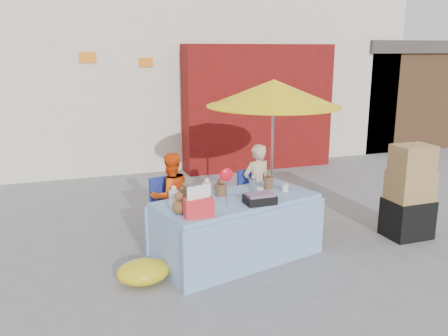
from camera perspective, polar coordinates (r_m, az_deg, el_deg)
name	(u,v)px	position (r m, az deg, el deg)	size (l,w,h in m)	color
ground	(226,260)	(5.90, 0.19, -10.98)	(80.00, 80.00, 0.00)	slate
backdrop	(148,25)	(12.78, -9.18, 16.66)	(14.00, 8.00, 7.80)	silver
market_table	(236,228)	(5.80, 1.50, -7.19)	(2.17, 1.41, 1.21)	#8BACDF
chair_left	(173,223)	(6.39, -6.11, -6.55)	(0.57, 0.56, 0.85)	navy
chair_right	(260,212)	(6.76, 4.31, -5.34)	(0.57, 0.56, 0.85)	navy
vendor_orange	(171,196)	(6.41, -6.43, -3.35)	(0.57, 0.45, 1.18)	#FF4D0D
vendor_beige	(257,186)	(6.77, 3.94, -2.16)	(0.44, 0.29, 1.22)	#C8AE8D
umbrella	(274,94)	(6.78, 5.99, 8.89)	(1.90, 1.90, 2.09)	gray
box_stack	(409,195)	(6.86, 21.40, -3.06)	(0.59, 0.48, 1.28)	black
tarp_bundle	(143,272)	(5.39, -9.71, -12.22)	(0.58, 0.46, 0.26)	gold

